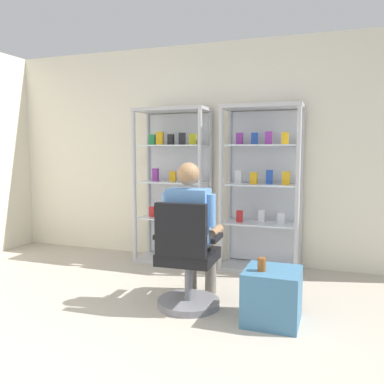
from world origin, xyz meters
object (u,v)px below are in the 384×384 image
Objects in this scene: display_cabinet_left at (174,184)px; tea_glass at (262,264)px; display_cabinet_right at (262,187)px; storage_crate at (272,296)px; seated_shopkeeper at (192,226)px; office_chair at (187,265)px.

tea_glass is at bearing -48.16° from display_cabinet_left.
display_cabinet_right is 1.69m from storage_crate.
display_cabinet_left is 17.99× the size of tea_glass.
display_cabinet_right is at bearing 100.15° from tea_glass.
tea_glass is at bearing -20.46° from seated_shopkeeper.
office_chair reaches higher than storage_crate.
office_chair is 9.09× the size of tea_glass.
office_chair is at bearing 172.33° from tea_glass.
tea_glass is (-0.08, -0.06, 0.27)m from storage_crate.
display_cabinet_left is 1.48m from seated_shopkeeper.
display_cabinet_right is 17.99× the size of tea_glass.
display_cabinet_left is at bearing 115.88° from office_chair.
display_cabinet_left is at bearing -179.97° from display_cabinet_right.
display_cabinet_left is 1.98× the size of office_chair.
storage_crate is at bearing -76.51° from display_cabinet_right.
storage_crate is (1.45, -1.47, -0.75)m from display_cabinet_left.
display_cabinet_right is 1.63m from tea_glass.
storage_crate is 0.29m from tea_glass.
tea_glass is (0.28, -1.54, -0.48)m from display_cabinet_right.
display_cabinet_left is 1.47× the size of seated_shopkeeper.
storage_crate is (0.35, -1.47, -0.75)m from display_cabinet_right.
display_cabinet_left is at bearing 131.84° from tea_glass.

